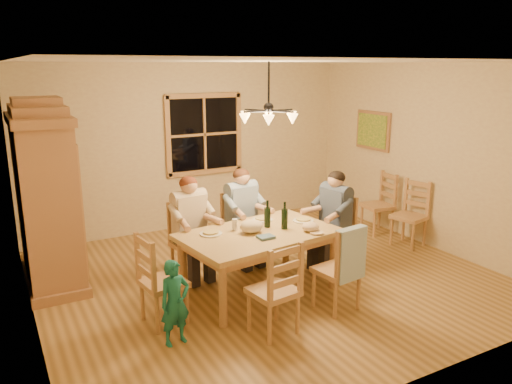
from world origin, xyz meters
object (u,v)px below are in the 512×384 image
chair_far_left (191,255)px  chair_near_left (273,305)px  wine_bottle_a (267,214)px  chair_spare_back (377,215)px  dining_table (259,240)px  chair_end_left (164,296)px  adult_slate_man (335,208)px  chair_spare_front (408,226)px  adult_plaid_man (242,205)px  adult_woman (190,215)px  chair_end_right (333,247)px  armoire (47,201)px  chair_far_right (242,243)px  child (175,303)px  chandelier (269,115)px  wine_bottle_b (285,215)px  chair_near_right (336,283)px

chair_far_left → chair_near_left: 1.69m
wine_bottle_a → chair_spare_back: bearing=19.1°
dining_table → chair_end_left: size_ratio=1.94×
adult_slate_man → chair_end_left: bearing=90.0°
chair_spare_front → adult_plaid_man: bearing=63.4°
chair_end_left → adult_plaid_man: (1.46, 1.05, 0.54)m
wine_bottle_a → chair_near_left: bearing=-116.8°
chair_near_left → chair_spare_front: size_ratio=1.00×
adult_woman → chair_spare_back: bearing=176.3°
chair_end_right → adult_plaid_man: size_ratio=1.13×
adult_plaid_man → armoire: bearing=-22.0°
chair_far_left → adult_plaid_man: size_ratio=1.13×
chair_far_right → chair_end_left: same height
dining_table → child: bearing=-154.1°
adult_slate_man → chair_spare_back: adult_slate_man is taller
chandelier → chair_end_right: 2.01m
adult_woman → adult_plaid_man: size_ratio=1.00×
chair_end_right → adult_woman: 1.96m
wine_bottle_b → child: 1.76m
adult_slate_man → adult_woman: bearing=63.4°
wine_bottle_b → chair_spare_front: (2.43, 0.36, -0.62)m
adult_slate_man → wine_bottle_a: 1.06m
wine_bottle_a → child: size_ratio=0.38×
chandelier → child: 2.46m
chair_far_right → chair_near_right: size_ratio=1.00×
chair_end_right → chair_spare_front: 1.53m
chandelier → child: bearing=-149.4°
chair_end_left → wine_bottle_b: 1.68m
chair_far_left → chair_end_left: (-0.67, -0.94, 0.00)m
chair_near_right → child: (-1.82, 0.16, 0.13)m
chandelier → child: chandelier is taller
chair_spare_back → dining_table: bearing=117.9°
wine_bottle_b → chair_spare_back: 2.72m
chair_far_left → wine_bottle_b: bearing=129.5°
adult_slate_man → wine_bottle_b: (-0.90, -0.21, 0.08)m
chair_near_left → chair_end_left: (-0.90, 0.73, 0.00)m
wine_bottle_b → chair_spare_front: 2.53m
chair_near_right → adult_slate_man: (0.67, 0.94, 0.54)m
chair_end_right → wine_bottle_a: wine_bottle_a is taller
adult_slate_man → wine_bottle_b: bearing=95.2°
wine_bottle_a → wine_bottle_b: (0.15, -0.15, 0.00)m
chair_near_right → chair_end_right: same height
chair_end_left → adult_slate_man: size_ratio=1.13×
chandelier → wine_bottle_a: 1.18m
adult_plaid_man → chair_spare_back: bearing=175.1°
dining_table → chair_spare_front: 2.80m
child → chair_spare_front: (4.02, 0.94, -0.13)m
wine_bottle_a → child: 1.69m
chair_end_right → wine_bottle_a: bearing=85.2°
chair_near_left → chair_near_right: size_ratio=1.00×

